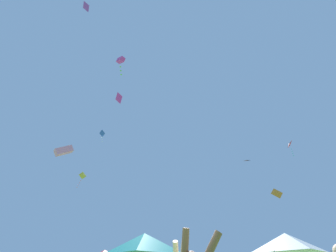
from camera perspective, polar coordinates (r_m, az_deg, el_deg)
canopy_tent_teal at (r=12.52m, az=-6.65°, el=-29.54°), size 3.08×3.08×3.29m
canopy_tent_white at (r=16.94m, az=30.04°, el=-26.11°), size 3.46×3.46×3.70m
kite_magenta_diamond at (r=33.18m, az=-13.26°, el=7.42°), size 1.23×1.17×1.25m
kite_magenta_box at (r=24.61m, az=-12.92°, el=17.21°), size 1.26×1.20×2.70m
kite_blue_diamond at (r=33.72m, az=-17.68°, el=-2.04°), size 0.75×0.91×1.83m
kite_orange_diamond at (r=32.40m, az=27.86°, el=-16.00°), size 1.20×1.14×1.35m
kite_black_diamond at (r=18.80m, az=20.86°, el=-8.83°), size 0.57×0.70×0.38m
kite_purple_diamond at (r=27.65m, az=-21.60°, el=28.25°), size 0.74×0.88×0.44m
kite_yellow_diamond at (r=27.95m, az=-22.54°, el=-12.63°), size 0.84×0.82×2.04m
kite_red_diamond at (r=36.73m, az=30.49°, el=-4.51°), size 1.04×1.02×2.31m
kite_pink_box at (r=15.51m, az=-26.80°, el=-6.09°), size 1.15×1.05×0.96m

